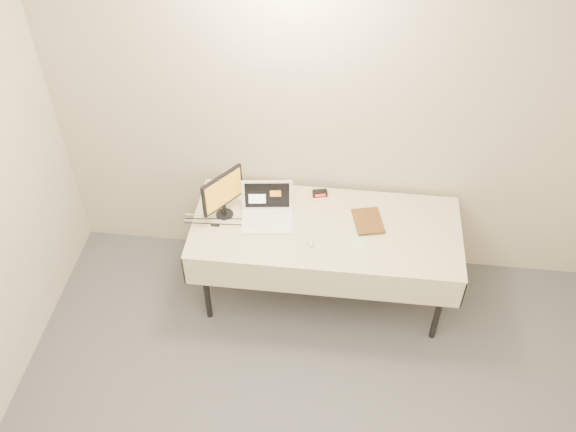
# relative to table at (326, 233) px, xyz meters

# --- Properties ---
(back_wall) EXTENTS (4.00, 0.10, 2.70)m
(back_wall) POSITION_rel_table_xyz_m (0.00, 0.45, 0.67)
(back_wall) COLOR beige
(back_wall) RESTS_ON ground
(table) EXTENTS (1.86, 0.81, 0.74)m
(table) POSITION_rel_table_xyz_m (0.00, 0.00, 0.00)
(table) COLOR black
(table) RESTS_ON ground
(laptop) EXTENTS (0.39, 0.33, 0.25)m
(laptop) POSITION_rel_table_xyz_m (-0.42, 0.05, 0.12)
(laptop) COLOR white
(laptop) RESTS_ON table
(monitor) EXTENTS (0.23, 0.29, 0.36)m
(monitor) POSITION_rel_table_xyz_m (-0.72, 0.03, 0.27)
(monitor) COLOR black
(monitor) RESTS_ON table
(book) EXTENTS (0.19, 0.07, 0.25)m
(book) POSITION_rel_table_xyz_m (0.19, 0.05, 0.19)
(book) COLOR #94591A
(book) RESTS_ON table
(alarm_clock) EXTENTS (0.11, 0.07, 0.04)m
(alarm_clock) POSITION_rel_table_xyz_m (-0.07, 0.31, 0.08)
(alarm_clock) COLOR black
(alarm_clock) RESTS_ON table
(clicker) EXTENTS (0.07, 0.09, 0.02)m
(clicker) POSITION_rel_table_xyz_m (-0.09, -0.17, 0.07)
(clicker) COLOR silver
(clicker) RESTS_ON table
(paper_form) EXTENTS (0.20, 0.31, 0.00)m
(paper_form) POSITION_rel_table_xyz_m (0.25, -0.06, 0.06)
(paper_form) COLOR #B8E2B4
(paper_form) RESTS_ON table
(usb_dongle) EXTENTS (0.06, 0.02, 0.01)m
(usb_dongle) POSITION_rel_table_xyz_m (-0.76, -0.08, 0.07)
(usb_dongle) COLOR black
(usb_dongle) RESTS_ON table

